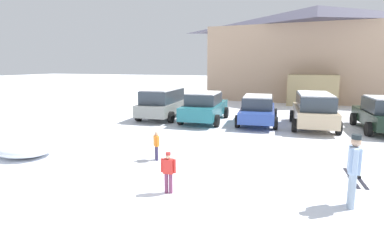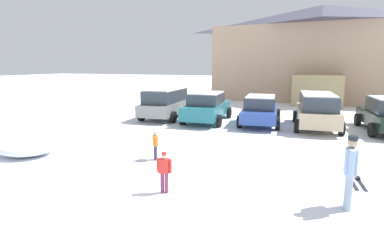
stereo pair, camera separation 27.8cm
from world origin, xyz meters
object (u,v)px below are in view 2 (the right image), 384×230
object	(u,v)px
ski_lodge	(320,52)
skier_child_in_red_jacket	(164,170)
parked_grey_wagon	(166,102)
skier_child_in_orange_jacket	(155,144)
parked_teal_hatchback	(207,107)
plowed_snow_pile	(26,146)
parked_blue_hatchback	(260,109)
skier_adult_in_blue_parka	(350,168)
parked_beige_suv	(317,110)
pair_of_skis	(354,179)

from	to	relation	value
ski_lodge	skier_child_in_red_jacket	bearing A→B (deg)	-99.70
parked_grey_wagon	skier_child_in_orange_jacket	bearing A→B (deg)	-66.59
parked_teal_hatchback	skier_child_in_orange_jacket	bearing A→B (deg)	-85.58
skier_child_in_orange_jacket	plowed_snow_pile	xyz separation A→B (m)	(-4.58, -1.14, -0.26)
parked_blue_hatchback	skier_child_in_orange_jacket	xyz separation A→B (m)	(-2.34, -7.58, -0.23)
parked_teal_hatchback	skier_adult_in_blue_parka	world-z (taller)	skier_adult_in_blue_parka
ski_lodge	parked_blue_hatchback	world-z (taller)	ski_lodge
parked_grey_wagon	parked_beige_suv	size ratio (longest dim) A/B	0.99
parked_beige_suv	plowed_snow_pile	size ratio (longest dim) A/B	2.12
skier_adult_in_blue_parka	pair_of_skis	world-z (taller)	skier_adult_in_blue_parka
parked_teal_hatchback	pair_of_skis	size ratio (longest dim) A/B	2.88
ski_lodge	skier_child_in_red_jacket	distance (m)	24.69
parked_grey_wagon	skier_adult_in_blue_parka	xyz separation A→B (m)	(8.79, -8.94, 0.00)
ski_lodge	skier_child_in_orange_jacket	bearing A→B (deg)	-104.30
ski_lodge	parked_beige_suv	world-z (taller)	ski_lodge
ski_lodge	pair_of_skis	bearing A→B (deg)	-88.82
parked_blue_hatchback	skier_child_in_red_jacket	xyz separation A→B (m)	(-0.89, -9.83, -0.19)
skier_child_in_orange_jacket	pair_of_skis	bearing A→B (deg)	3.92
ski_lodge	parked_grey_wagon	world-z (taller)	ski_lodge
parked_grey_wagon	parked_beige_suv	world-z (taller)	parked_grey_wagon
ski_lodge	pair_of_skis	world-z (taller)	ski_lodge
parked_grey_wagon	skier_child_in_red_jacket	bearing A→B (deg)	-64.29
plowed_snow_pile	parked_grey_wagon	bearing A→B (deg)	80.73
pair_of_skis	plowed_snow_pile	distance (m)	10.70
ski_lodge	plowed_snow_pile	size ratio (longest dim) A/B	8.70
parked_blue_hatchback	pair_of_skis	bearing A→B (deg)	-62.93
parked_teal_hatchback	ski_lodge	bearing A→B (deg)	67.28
parked_teal_hatchback	pair_of_skis	distance (m)	9.47
skier_child_in_orange_jacket	skier_child_in_red_jacket	xyz separation A→B (m)	(1.45, -2.26, 0.03)
parked_grey_wagon	plowed_snow_pile	distance (m)	8.65
ski_lodge	parked_beige_suv	distance (m)	14.75
ski_lodge	skier_adult_in_blue_parka	size ratio (longest dim) A/B	11.24
skier_child_in_orange_jacket	plowed_snow_pile	world-z (taller)	skier_child_in_orange_jacket
skier_child_in_orange_jacket	skier_adult_in_blue_parka	size ratio (longest dim) A/B	0.59
skier_child_in_orange_jacket	skier_child_in_red_jacket	size ratio (longest dim) A/B	0.94
pair_of_skis	parked_teal_hatchback	bearing A→B (deg)	134.00
parked_blue_hatchback	skier_adult_in_blue_parka	distance (m)	9.71
plowed_snow_pile	pair_of_skis	bearing A→B (deg)	8.32
skier_adult_in_blue_parka	parked_blue_hatchback	bearing A→B (deg)	109.65
skier_adult_in_blue_parka	parked_teal_hatchback	bearing A→B (deg)	125.09
parked_blue_hatchback	parked_beige_suv	bearing A→B (deg)	-2.69
parked_teal_hatchback	skier_child_in_red_jacket	distance (m)	9.67
ski_lodge	skier_adult_in_blue_parka	distance (m)	23.61
plowed_snow_pile	skier_child_in_red_jacket	bearing A→B (deg)	-10.54
skier_adult_in_blue_parka	skier_child_in_red_jacket	world-z (taller)	skier_adult_in_blue_parka
parked_blue_hatchback	skier_child_in_red_jacket	world-z (taller)	parked_blue_hatchback
ski_lodge	skier_child_in_red_jacket	size ratio (longest dim) A/B	17.90
skier_child_in_red_jacket	parked_teal_hatchback	bearing A→B (deg)	101.95
ski_lodge	parked_blue_hatchback	bearing A→B (deg)	-102.76
pair_of_skis	skier_child_in_red_jacket	bearing A→B (deg)	-149.61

